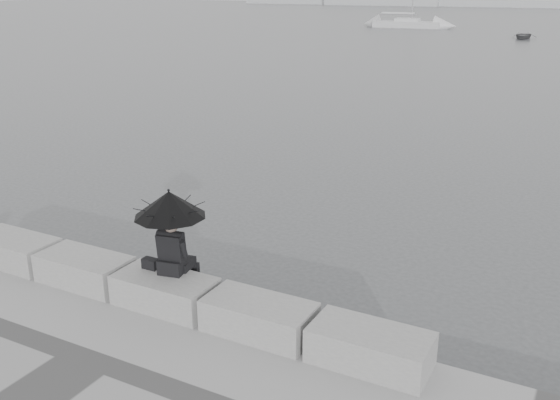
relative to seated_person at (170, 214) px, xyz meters
The scene contains 11 objects.
ground 2.01m from the seated_person, 95.49° to the left, with size 360.00×360.00×0.00m, color #414345.
stone_block_far_left 3.65m from the seated_person, behind, with size 1.60×0.80×0.50m, color gray.
stone_block_left 2.13m from the seated_person, behind, with size 1.60×0.80×0.50m, color gray.
stone_block_centre 1.26m from the seated_person, 96.90° to the right, with size 1.60×0.80×0.50m, color gray.
stone_block_right 2.10m from the seated_person, ahead, with size 1.60×0.80×0.50m, color gray.
stone_block_far_right 3.60m from the seated_person, ahead, with size 1.60×0.80×0.50m, color gray.
seated_person is the anchor object (origin of this frame).
bag 1.00m from the seated_person, behind, with size 0.26×0.15×0.17m, color black.
distant_landmass 154.98m from the seated_person, 93.02° to the left, with size 180.00×8.00×2.80m.
sailboat_left 75.29m from the seated_person, 104.33° to the left, with size 8.62×2.74×12.90m.
dinghy 62.29m from the seated_person, 92.93° to the left, with size 3.51×1.48×0.59m, color slate.
Camera 1 is at (5.71, -7.33, 5.32)m, focal length 40.00 mm.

